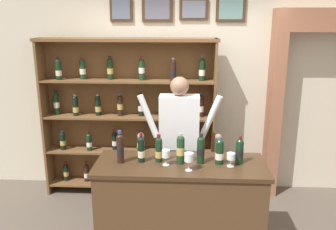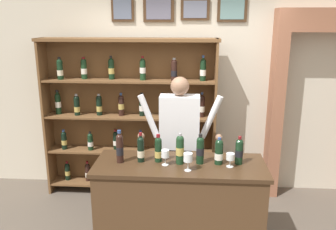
% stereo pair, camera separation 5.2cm
% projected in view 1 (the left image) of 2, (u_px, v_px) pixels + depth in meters
% --- Properties ---
extents(back_wall, '(12.00, 0.19, 3.38)m').
position_uv_depth(back_wall, '(183.00, 66.00, 4.71)').
color(back_wall, beige).
rests_on(back_wall, ground).
extents(wine_shelf, '(2.28, 0.31, 2.08)m').
position_uv_depth(wine_shelf, '(129.00, 114.00, 4.60)').
color(wine_shelf, brown).
rests_on(wine_shelf, ground).
extents(archway_doorway, '(1.34, 0.45, 2.44)m').
position_uv_depth(archway_doorway, '(320.00, 93.00, 4.58)').
color(archway_doorway, '#935B42').
rests_on(archway_doorway, ground).
extents(tasting_counter, '(1.66, 0.64, 0.96)m').
position_uv_depth(tasting_counter, '(180.00, 208.00, 3.52)').
color(tasting_counter, '#4C331E').
rests_on(tasting_counter, ground).
extents(shopkeeper, '(0.97, 0.22, 1.70)m').
position_uv_depth(shopkeeper, '(179.00, 133.00, 3.98)').
color(shopkeeper, '#2D3347').
rests_on(shopkeeper, ground).
extents(tasting_bottle_vin_santo, '(0.07, 0.07, 0.33)m').
position_uv_depth(tasting_bottle_vin_santo, '(120.00, 148.00, 3.37)').
color(tasting_bottle_vin_santo, black).
rests_on(tasting_bottle_vin_santo, tasting_counter).
extents(tasting_bottle_riserva, '(0.07, 0.07, 0.30)m').
position_uv_depth(tasting_bottle_riserva, '(141.00, 149.00, 3.40)').
color(tasting_bottle_riserva, black).
rests_on(tasting_bottle_riserva, tasting_counter).
extents(tasting_bottle_rosso, '(0.07, 0.07, 0.28)m').
position_uv_depth(tasting_bottle_rosso, '(159.00, 149.00, 3.40)').
color(tasting_bottle_rosso, black).
rests_on(tasting_bottle_rosso, tasting_counter).
extents(tasting_bottle_chianti, '(0.08, 0.08, 0.31)m').
position_uv_depth(tasting_bottle_chianti, '(180.00, 149.00, 3.35)').
color(tasting_bottle_chianti, '#19381E').
rests_on(tasting_bottle_chianti, tasting_counter).
extents(tasting_bottle_brunello, '(0.07, 0.07, 0.30)m').
position_uv_depth(tasting_bottle_brunello, '(201.00, 149.00, 3.36)').
color(tasting_bottle_brunello, black).
rests_on(tasting_bottle_brunello, tasting_counter).
extents(tasting_bottle_prosecco, '(0.08, 0.08, 0.27)m').
position_uv_depth(tasting_bottle_prosecco, '(219.00, 151.00, 3.35)').
color(tasting_bottle_prosecco, black).
rests_on(tasting_bottle_prosecco, tasting_counter).
extents(tasting_bottle_grappa, '(0.08, 0.08, 0.28)m').
position_uv_depth(tasting_bottle_grappa, '(240.00, 150.00, 3.36)').
color(tasting_bottle_grappa, black).
rests_on(tasting_bottle_grappa, tasting_counter).
extents(wine_glass_left, '(0.08, 0.08, 0.15)m').
position_uv_depth(wine_glass_left, '(166.00, 154.00, 3.32)').
color(wine_glass_left, silver).
rests_on(wine_glass_left, tasting_counter).
extents(wine_glass_right, '(0.08, 0.08, 0.13)m').
position_uv_depth(wine_glass_right, '(231.00, 157.00, 3.30)').
color(wine_glass_right, silver).
rests_on(wine_glass_right, tasting_counter).
extents(wine_glass_center, '(0.08, 0.08, 0.17)m').
position_uv_depth(wine_glass_center, '(189.00, 158.00, 3.20)').
color(wine_glass_center, silver).
rests_on(wine_glass_center, tasting_counter).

